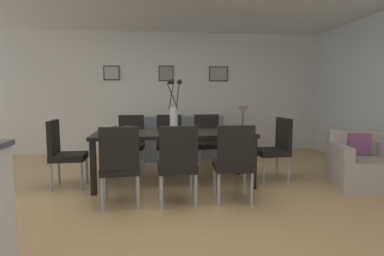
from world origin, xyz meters
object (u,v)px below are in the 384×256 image
object	(u,v)px
dining_chair_near_left	(120,162)
framed_picture_center	(166,73)
dining_chair_near_right	(131,140)
side_table	(242,143)
dining_chair_mid_right	(208,139)
dining_chair_mid_left	(234,160)
dining_chair_far_left	(178,161)
bowl_far_left	(175,131)
armchair	(363,165)
bowl_near_right	(127,128)
framed_picture_right	(219,74)
potted_plant	(113,141)
bowl_near_left	(125,131)
dining_chair_far_right	(170,140)
dining_chair_head_west	(63,150)
dining_chair_head_east	(276,146)
sofa	(183,143)
centerpiece_vase	(174,112)
dining_table	(174,137)
framed_picture_left	(112,73)
table_lamp	(243,113)

from	to	relation	value
dining_chair_near_left	framed_picture_center	bearing A→B (deg)	78.88
dining_chair_near_right	side_table	world-z (taller)	dining_chair_near_right
dining_chair_mid_right	side_table	size ratio (longest dim) A/B	1.77
dining_chair_mid_left	dining_chair_far_left	bearing A→B (deg)	-179.82
bowl_far_left	armchair	xyz separation A→B (m)	(2.59, -0.23, -0.49)
bowl_near_right	armchair	bearing A→B (deg)	-11.04
framed_picture_center	framed_picture_right	distance (m)	1.16
potted_plant	dining_chair_mid_left	bearing A→B (deg)	-56.50
bowl_near_left	side_table	distance (m)	3.08
framed_picture_right	framed_picture_center	bearing A→B (deg)	180.00
dining_chair_far_right	dining_chair_head_west	world-z (taller)	same
dining_chair_mid_left	dining_chair_head_east	world-z (taller)	same
dining_chair_mid_right	side_table	bearing A→B (deg)	49.08
dining_chair_far_left	potted_plant	size ratio (longest dim) A/B	1.37
sofa	side_table	distance (m)	1.24
bowl_far_left	sofa	distance (m)	2.16
centerpiece_vase	potted_plant	size ratio (longest dim) A/B	1.10
dining_chair_mid_right	armchair	xyz separation A→B (m)	(1.96, -1.27, -0.23)
dining_chair_far_right	side_table	world-z (taller)	dining_chair_far_right
dining_chair_far_left	bowl_near_right	size ratio (longest dim) A/B	5.41
dining_table	dining_chair_far_right	size ratio (longest dim) A/B	2.39
dining_chair_far_right	dining_table	bearing A→B (deg)	-88.63
dining_table	framed_picture_left	xyz separation A→B (m)	(-1.16, 2.49, 1.05)
dining_chair_near_left	framed_picture_right	distance (m)	4.00
dining_chair_mid_left	bowl_near_left	distance (m)	1.49
side_table	bowl_near_left	bearing A→B (deg)	-136.58
framed_picture_left	bowl_near_left	bearing A→B (deg)	-79.57
dining_table	framed_picture_center	xyz separation A→B (m)	(-0.00, 2.49, 1.05)
dining_chair_far_left	framed_picture_left	distance (m)	3.75
dining_table	dining_chair_head_west	size ratio (longest dim) A/B	2.39
armchair	framed_picture_left	xyz separation A→B (m)	(-3.75, 2.93, 1.43)
side_table	table_lamp	distance (m)	0.63
bowl_far_left	dining_chair_head_west	bearing A→B (deg)	172.48
dining_chair_near_right	dining_chair_mid_left	distance (m)	2.16
dining_chair_mid_right	framed_picture_right	distance (m)	2.12
sofa	armchair	xyz separation A→B (m)	(2.29, -2.31, 0.01)
sofa	dining_chair_far_left	bearing A→B (deg)	-96.60
bowl_near_left	armchair	world-z (taller)	bowl_near_left
dining_chair_mid_right	potted_plant	xyz separation A→B (m)	(-1.69, 0.87, -0.14)
dining_chair_far_left	bowl_near_left	distance (m)	0.97
side_table	framed_picture_right	bearing A→B (deg)	123.05
dining_chair_near_right	dining_chair_far_left	world-z (taller)	same
framed_picture_center	armchair	bearing A→B (deg)	-48.45
dining_chair_mid_right	bowl_near_left	distance (m)	1.68
dining_table	dining_chair_near_left	bearing A→B (deg)	-127.45
dining_chair_mid_left	side_table	size ratio (longest dim) A/B	1.77
dining_chair_head_east	bowl_far_left	distance (m)	1.55
potted_plant	armchair	bearing A→B (deg)	-30.30
dining_chair_mid_left	framed_picture_left	size ratio (longest dim) A/B	2.73
bowl_near_right	framed_picture_right	xyz separation A→B (m)	(1.82, 2.29, 0.94)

